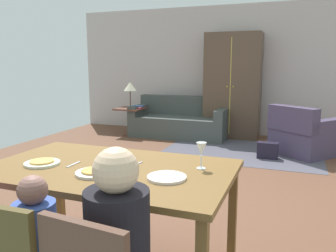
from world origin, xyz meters
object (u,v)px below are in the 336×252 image
(side_table, at_px, (131,117))
(plate_near_woman, at_px, (167,177))
(plate_near_man, at_px, (42,163))
(couch, at_px, (180,122))
(plate_near_child, at_px, (95,173))
(armoire, at_px, (233,86))
(wine_glass, at_px, (201,150))
(handbag, at_px, (268,150))
(dining_table, at_px, (109,176))
(book_upper, at_px, (138,106))
(armchair, at_px, (303,136))
(book_lower, at_px, (137,108))
(table_lamp, at_px, (130,87))

(side_table, bearing_deg, plate_near_woman, -60.73)
(plate_near_man, relative_size, couch, 0.13)
(plate_near_woman, bearing_deg, plate_near_child, -170.43)
(armoire, height_order, side_table, armoire)
(wine_glass, height_order, handbag, wine_glass)
(dining_table, distance_m, plate_near_woman, 0.49)
(couch, relative_size, side_table, 3.39)
(wine_glass, height_order, side_table, wine_glass)
(dining_table, relative_size, wine_glass, 9.28)
(book_upper, bearing_deg, armchair, -8.68)
(handbag, bearing_deg, book_lower, 162.48)
(couch, height_order, handbag, couch)
(wine_glass, relative_size, armchair, 0.15)
(dining_table, bearing_deg, plate_near_woman, -11.90)
(table_lamp, distance_m, book_upper, 0.42)
(plate_near_woman, xyz_separation_m, side_table, (-2.50, 4.47, -0.39))
(armchair, bearing_deg, couch, 163.53)
(plate_near_woman, bearing_deg, handbag, 84.15)
(wine_glass, xyz_separation_m, armoire, (-0.62, 4.79, 0.16))
(plate_near_man, height_order, armchair, armchair)
(wine_glass, bearing_deg, plate_near_woman, -117.65)
(dining_table, relative_size, book_lower, 7.84)
(plate_near_woman, bearing_deg, armchair, 77.63)
(couch, relative_size, book_upper, 8.94)
(armchair, xyz_separation_m, book_upper, (-3.23, 0.49, 0.30))
(dining_table, bearing_deg, plate_near_man, -165.81)
(table_lamp, bearing_deg, plate_near_woman, -60.73)
(book_upper, bearing_deg, dining_table, -67.05)
(plate_near_woman, distance_m, armchair, 4.14)
(armoire, relative_size, side_table, 3.62)
(wine_glass, bearing_deg, dining_table, -163.84)
(plate_near_child, xyz_separation_m, side_table, (-2.03, 4.55, -0.39))
(table_lamp, bearing_deg, wine_glass, -57.67)
(plate_near_child, xyz_separation_m, armchair, (1.36, 4.10, -0.45))
(couch, height_order, side_table, couch)
(plate_near_child, xyz_separation_m, book_upper, (-1.87, 4.60, -0.15))
(plate_near_child, height_order, couch, couch)
(plate_near_child, relative_size, armoire, 0.12)
(dining_table, height_order, plate_near_child, plate_near_child)
(armoire, bearing_deg, wine_glass, -82.57)
(plate_near_woman, bearing_deg, armoire, 95.38)
(couch, bearing_deg, handbag, -32.00)
(plate_near_man, height_order, book_lower, plate_near_man)
(dining_table, bearing_deg, plate_near_child, -90.00)
(plate_near_man, bearing_deg, book_upper, 107.10)
(wine_glass, bearing_deg, plate_near_man, -164.69)
(side_table, distance_m, handbag, 3.02)
(armoire, bearing_deg, plate_near_man, -95.30)
(wine_glass, relative_size, table_lamp, 0.34)
(couch, height_order, book_lower, couch)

